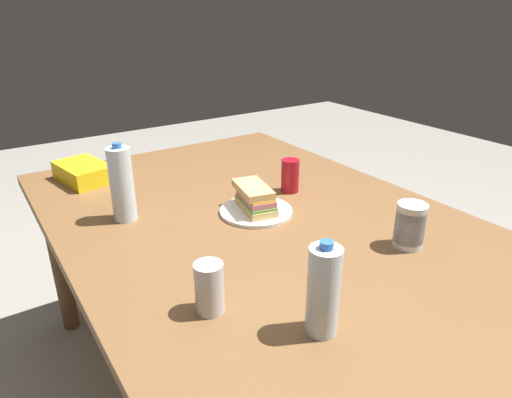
% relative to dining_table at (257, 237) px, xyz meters
% --- Properties ---
extents(ground_plane, '(8.00, 8.00, 0.00)m').
position_rel_dining_table_xyz_m(ground_plane, '(0.00, 0.00, -0.67)').
color(ground_plane, gray).
extents(dining_table, '(1.71, 1.19, 0.74)m').
position_rel_dining_table_xyz_m(dining_table, '(0.00, 0.00, 0.00)').
color(dining_table, brown).
rests_on(dining_table, ground_plane).
extents(paper_plate, '(0.24, 0.24, 0.01)m').
position_rel_dining_table_xyz_m(paper_plate, '(0.03, -0.01, 0.08)').
color(paper_plate, white).
rests_on(paper_plate, dining_table).
extents(sandwich, '(0.20, 0.13, 0.08)m').
position_rel_dining_table_xyz_m(sandwich, '(0.03, -0.01, 0.13)').
color(sandwich, '#DBB26B').
rests_on(sandwich, paper_plate).
extents(soda_can_red, '(0.07, 0.07, 0.12)m').
position_rel_dining_table_xyz_m(soda_can_red, '(0.11, -0.22, 0.13)').
color(soda_can_red, maroon).
rests_on(soda_can_red, dining_table).
extents(chip_bag, '(0.25, 0.19, 0.07)m').
position_rel_dining_table_xyz_m(chip_bag, '(0.65, 0.38, 0.11)').
color(chip_bag, yellow).
rests_on(chip_bag, dining_table).
extents(water_bottle_tall, '(0.07, 0.07, 0.25)m').
position_rel_dining_table_xyz_m(water_bottle_tall, '(0.22, 0.36, 0.19)').
color(water_bottle_tall, silver).
rests_on(water_bottle_tall, dining_table).
extents(plastic_cup_stack, '(0.08, 0.08, 0.13)m').
position_rel_dining_table_xyz_m(plastic_cup_stack, '(-0.40, -0.25, 0.14)').
color(plastic_cup_stack, silver).
rests_on(plastic_cup_stack, dining_table).
extents(water_bottle_spare, '(0.07, 0.07, 0.22)m').
position_rel_dining_table_xyz_m(water_bottle_spare, '(-0.53, 0.20, 0.17)').
color(water_bottle_spare, silver).
rests_on(water_bottle_spare, dining_table).
extents(soda_can_silver, '(0.07, 0.07, 0.12)m').
position_rel_dining_table_xyz_m(soda_can_silver, '(-0.34, 0.36, 0.13)').
color(soda_can_silver, silver).
rests_on(soda_can_silver, dining_table).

